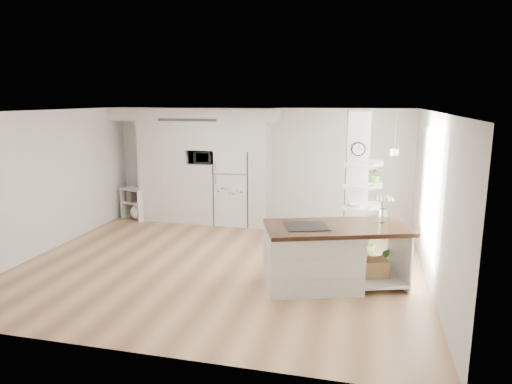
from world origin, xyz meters
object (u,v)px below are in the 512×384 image
refrigerator (234,187)px  bookshelf (136,206)px  kitchen_island (320,255)px  floor_plant_a (382,261)px

refrigerator → bookshelf: (-2.45, -0.19, -0.54)m
kitchen_island → floor_plant_a: bearing=18.1°
bookshelf → floor_plant_a: (5.76, -2.31, -0.10)m
refrigerator → kitchen_island: bearing=-54.2°
refrigerator → kitchen_island: 4.01m
floor_plant_a → refrigerator: bearing=142.9°
bookshelf → floor_plant_a: size_ratio=1.63×
floor_plant_a → bookshelf: bearing=158.1°
kitchen_island → floor_plant_a: size_ratio=5.10×
refrigerator → kitchen_island: refrigerator is taller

